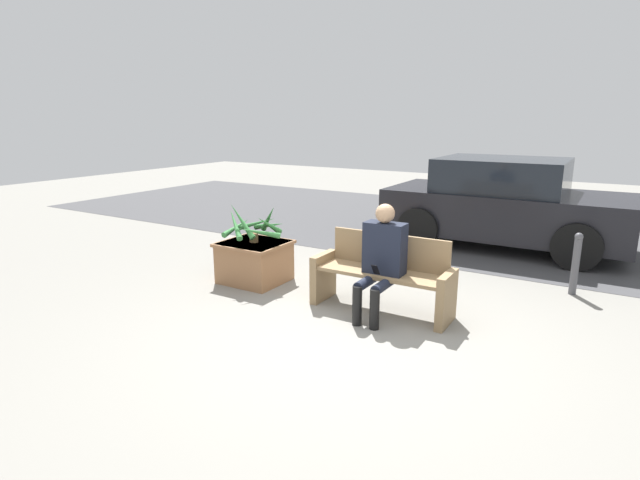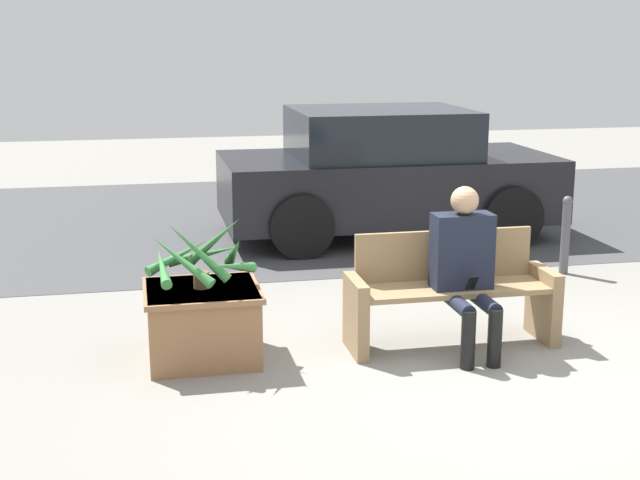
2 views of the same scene
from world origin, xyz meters
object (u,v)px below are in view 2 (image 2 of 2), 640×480
at_px(potted_plant, 201,257).
at_px(parked_car, 385,174).
at_px(person_seated, 465,261).
at_px(planter_box, 203,321).
at_px(bollard_post, 566,233).
at_px(bench, 450,292).

height_order(potted_plant, parked_car, parked_car).
bearing_deg(person_seated, planter_box, 173.48).
distance_m(planter_box, bollard_post, 4.07).
bearing_deg(planter_box, potted_plant, 74.40).
xyz_separation_m(potted_plant, bollard_post, (3.71, 1.64, -0.36)).
height_order(planter_box, bollard_post, bollard_post).
relative_size(bench, parked_car, 0.42).
xyz_separation_m(parked_car, bollard_post, (1.29, -2.03, -0.32)).
distance_m(planter_box, potted_plant, 0.48).
bearing_deg(parked_car, bench, -98.19).
bearing_deg(parked_car, person_seated, -97.10).
bearing_deg(parked_car, bollard_post, -57.63).
relative_size(planter_box, potted_plant, 1.01).
bearing_deg(bench, bollard_post, 43.12).
xyz_separation_m(person_seated, planter_box, (-1.94, 0.22, -0.41)).
relative_size(person_seated, potted_plant, 1.51).
distance_m(planter_box, parked_car, 4.43).
bearing_deg(potted_plant, planter_box, -105.60).
bearing_deg(potted_plant, person_seated, -6.92).
height_order(bench, parked_car, parked_car).
xyz_separation_m(bench, potted_plant, (-1.89, 0.07, 0.35)).
bearing_deg(bench, planter_box, 178.33).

